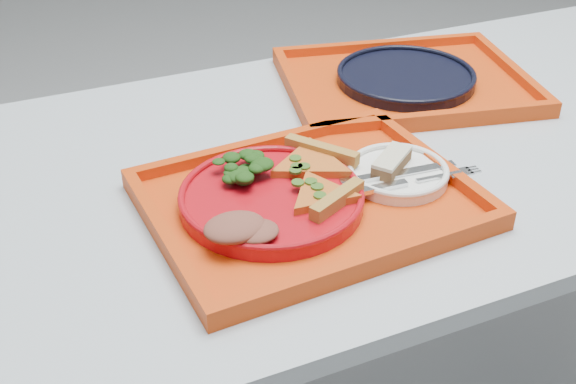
% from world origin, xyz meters
% --- Properties ---
extents(table, '(1.60, 0.80, 0.75)m').
position_xyz_m(table, '(0.00, 0.00, 0.68)').
color(table, '#A7B1BB').
rests_on(table, ground).
extents(tray_main, '(0.47, 0.37, 0.01)m').
position_xyz_m(tray_main, '(-0.30, -0.13, 0.76)').
color(tray_main, '#BD3509').
rests_on(tray_main, table).
extents(tray_far, '(0.51, 0.44, 0.01)m').
position_xyz_m(tray_far, '(0.03, 0.16, 0.76)').
color(tray_far, '#BD3509').
rests_on(tray_far, table).
extents(dinner_plate, '(0.26, 0.26, 0.02)m').
position_xyz_m(dinner_plate, '(-0.36, -0.12, 0.77)').
color(dinner_plate, '#A80B13').
rests_on(dinner_plate, tray_main).
extents(side_plate, '(0.15, 0.15, 0.01)m').
position_xyz_m(side_plate, '(-0.16, -0.13, 0.77)').
color(side_plate, white).
rests_on(side_plate, tray_main).
extents(navy_plate, '(0.26, 0.26, 0.02)m').
position_xyz_m(navy_plate, '(0.03, 0.16, 0.77)').
color(navy_plate, black).
rests_on(navy_plate, tray_far).
extents(pizza_slice_a, '(0.14, 0.15, 0.02)m').
position_xyz_m(pizza_slice_a, '(-0.30, -0.15, 0.79)').
color(pizza_slice_a, orange).
rests_on(pizza_slice_a, dinner_plate).
extents(pizza_slice_b, '(0.18, 0.18, 0.02)m').
position_xyz_m(pizza_slice_b, '(-0.28, -0.07, 0.79)').
color(pizza_slice_b, orange).
rests_on(pizza_slice_b, dinner_plate).
extents(salad_heap, '(0.09, 0.08, 0.04)m').
position_xyz_m(salad_heap, '(-0.37, -0.06, 0.80)').
color(salad_heap, black).
rests_on(salad_heap, dinner_plate).
extents(meat_portion, '(0.08, 0.07, 0.02)m').
position_xyz_m(meat_portion, '(-0.44, -0.19, 0.79)').
color(meat_portion, brown).
rests_on(meat_portion, dinner_plate).
extents(dessert_bar, '(0.08, 0.08, 0.02)m').
position_xyz_m(dessert_bar, '(-0.16, -0.12, 0.79)').
color(dessert_bar, '#53341B').
rests_on(dessert_bar, side_plate).
extents(knife, '(0.19, 0.03, 0.01)m').
position_xyz_m(knife, '(-0.16, -0.14, 0.78)').
color(knife, silver).
rests_on(knife, side_plate).
extents(fork, '(0.19, 0.04, 0.01)m').
position_xyz_m(fork, '(-0.15, -0.17, 0.78)').
color(fork, silver).
rests_on(fork, side_plate).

